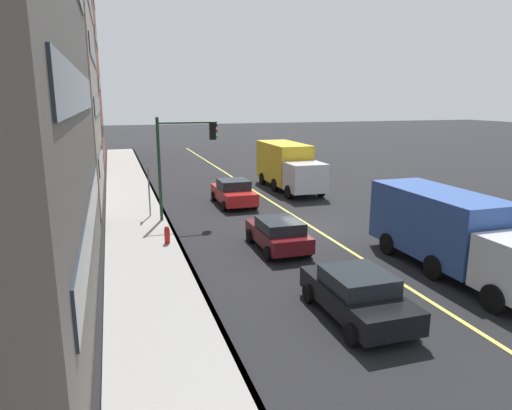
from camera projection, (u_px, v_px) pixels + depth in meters
name	position (u px, v px, depth m)	size (l,w,h in m)	color
ground	(311.00, 226.00, 23.45)	(200.00, 200.00, 0.00)	black
sidewalk_slab	(142.00, 240.00, 20.96)	(80.00, 3.24, 0.15)	gray
curb_edge	(176.00, 237.00, 21.41)	(80.00, 0.16, 0.15)	slate
lane_stripe_center	(311.00, 226.00, 23.45)	(80.00, 0.16, 0.01)	#D8CC4C
building_glass_right	(37.00, 14.00, 44.04)	(15.33, 10.52, 28.77)	brown
car_red	(233.00, 192.00, 28.09)	(4.43, 2.09, 1.57)	red
car_maroon	(278.00, 233.00, 19.71)	(3.89, 1.96, 1.38)	#591116
car_black	(357.00, 294.00, 13.53)	(4.20, 2.08, 1.44)	black
truck_blue	(453.00, 231.00, 17.03)	(8.31, 2.56, 2.92)	silver
truck_yellow	(288.00, 166.00, 32.83)	(7.97, 2.57, 3.26)	silver
traffic_light_mast	(182.00, 151.00, 23.67)	(0.28, 3.19, 5.50)	#1E3823
street_sign_post	(149.00, 185.00, 24.60)	(0.60, 0.08, 3.16)	slate
fire_hydrant	(167.00, 236.00, 20.15)	(0.24, 0.24, 0.94)	red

